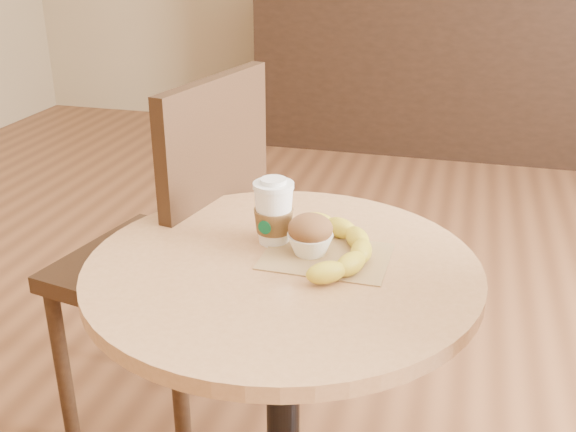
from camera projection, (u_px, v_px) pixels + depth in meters
The scene contains 7 objects.
cafe_table at pixel (283, 350), 1.36m from camera, with size 0.75×0.75×0.75m.
chair_left at pixel (178, 252), 1.73m from camera, with size 0.53×0.53×1.03m.
service_counter at pixel (434, 66), 4.27m from camera, with size 2.30×0.65×1.04m.
kraft_bag at pixel (326, 256), 1.30m from camera, with size 0.24×0.18×0.00m, color #9F7B4C.
coffee_cup at pixel (274, 214), 1.34m from camera, with size 0.08×0.08×0.14m.
muffin at pixel (310, 235), 1.29m from camera, with size 0.09×0.09×0.08m.
banana at pixel (333, 247), 1.29m from camera, with size 0.19×0.29×0.04m, color gold, non-canonical shape.
Camera 1 is at (0.22, -1.21, 1.34)m, focal length 42.00 mm.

